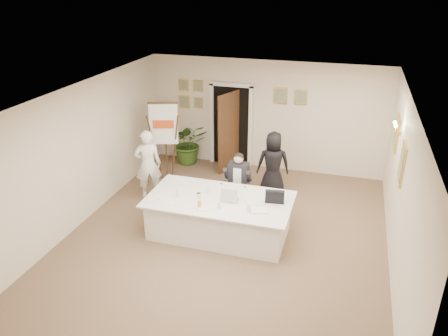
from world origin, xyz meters
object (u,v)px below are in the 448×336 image
at_px(conference_table, 219,216).
at_px(standing_man, 148,165).
at_px(flip_chart, 165,145).
at_px(laptop_bag, 275,197).
at_px(oj_glass, 199,204).
at_px(potted_palm, 189,143).
at_px(seated_man, 238,182).
at_px(laptop, 230,193).
at_px(steel_jug, 199,196).
at_px(paper_stack, 259,210).
at_px(standing_woman, 273,164).

height_order(conference_table, standing_man, standing_man).
height_order(flip_chart, laptop_bag, flip_chart).
relative_size(flip_chart, oj_glass, 14.88).
relative_size(conference_table, potted_palm, 2.45).
bearing_deg(standing_man, flip_chart, -116.89).
height_order(seated_man, laptop, seated_man).
height_order(laptop, steel_jug, laptop).
bearing_deg(standing_man, laptop, 126.93).
distance_m(paper_stack, oj_glass, 1.10).
xyz_separation_m(standing_man, laptop_bag, (3.02, -0.89, 0.10)).
bearing_deg(steel_jug, flip_chart, 127.38).
height_order(laptop_bag, steel_jug, laptop_bag).
height_order(standing_woman, oj_glass, standing_woman).
height_order(standing_man, oj_glass, standing_man).
distance_m(flip_chart, steel_jug, 2.69).
bearing_deg(conference_table, potted_palm, 120.25).
distance_m(seated_man, laptop, 1.01).
xyz_separation_m(flip_chart, potted_palm, (0.17, 1.12, -0.33)).
xyz_separation_m(flip_chart, laptop_bag, (3.05, -1.90, 0.01)).
bearing_deg(steel_jug, standing_woman, 63.12).
distance_m(conference_table, standing_man, 2.27).
distance_m(conference_table, paper_stack, 0.96).
bearing_deg(standing_woman, paper_stack, 80.45).
bearing_deg(laptop_bag, seated_man, 129.48).
bearing_deg(seated_man, standing_woman, 71.50).
bearing_deg(conference_table, oj_glass, -120.34).
distance_m(standing_woman, laptop_bag, 1.86).
bearing_deg(laptop, standing_man, 153.79).
relative_size(standing_man, oj_glass, 12.35).
relative_size(laptop_bag, oj_glass, 2.72).
bearing_deg(flip_chart, laptop_bag, -31.88).
bearing_deg(paper_stack, standing_man, 155.55).
bearing_deg(standing_man, conference_table, 124.06).
relative_size(laptop, laptop_bag, 0.96).
xyz_separation_m(conference_table, standing_woman, (0.66, 1.96, 0.36)).
xyz_separation_m(paper_stack, oj_glass, (-1.08, -0.17, 0.05)).
bearing_deg(paper_stack, seated_man, 120.34).
distance_m(laptop, oj_glass, 0.65).
bearing_deg(oj_glass, seated_man, 76.29).
height_order(standing_man, laptop_bag, standing_man).
distance_m(oj_glass, steel_jug, 0.35).
bearing_deg(seated_man, standing_man, -168.79).
bearing_deg(oj_glass, flip_chart, 125.58).
bearing_deg(potted_palm, laptop_bag, -46.35).
bearing_deg(flip_chart, standing_man, -88.36).
xyz_separation_m(standing_man, standing_woman, (2.65, 0.93, -0.05)).
height_order(potted_palm, laptop, potted_palm).
height_order(potted_palm, oj_glass, potted_palm).
xyz_separation_m(conference_table, laptop, (0.21, 0.03, 0.52)).
distance_m(laptop_bag, steel_jug, 1.44).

